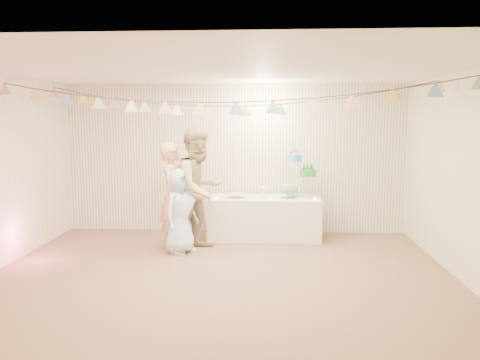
# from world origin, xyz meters

# --- Properties ---
(floor) EXTENTS (6.00, 6.00, 0.00)m
(floor) POSITION_xyz_m (0.00, 0.00, 0.00)
(floor) COLOR brown
(floor) RESTS_ON ground
(ceiling) EXTENTS (6.00, 6.00, 0.00)m
(ceiling) POSITION_xyz_m (0.00, 0.00, 2.60)
(ceiling) COLOR silver
(ceiling) RESTS_ON ground
(back_wall) EXTENTS (6.00, 6.00, 0.00)m
(back_wall) POSITION_xyz_m (0.00, 2.50, 1.30)
(back_wall) COLOR white
(back_wall) RESTS_ON ground
(front_wall) EXTENTS (6.00, 6.00, 0.00)m
(front_wall) POSITION_xyz_m (0.00, -2.50, 1.30)
(front_wall) COLOR white
(front_wall) RESTS_ON ground
(right_wall) EXTENTS (5.00, 5.00, 0.00)m
(right_wall) POSITION_xyz_m (3.00, 0.00, 1.30)
(right_wall) COLOR white
(right_wall) RESTS_ON ground
(table) EXTENTS (1.86, 0.74, 0.70)m
(table) POSITION_xyz_m (0.54, 2.02, 0.35)
(table) COLOR silver
(table) RESTS_ON floor
(cake_stand) EXTENTS (0.67, 0.39, 0.75)m
(cake_stand) POSITION_xyz_m (1.09, 2.07, 1.12)
(cake_stand) COLOR silver
(cake_stand) RESTS_ON table
(cake_bottom) EXTENTS (0.31, 0.31, 0.15)m
(cake_bottom) POSITION_xyz_m (0.94, 2.01, 0.84)
(cake_bottom) COLOR teal
(cake_bottom) RESTS_ON cake_stand
(cake_middle) EXTENTS (0.27, 0.27, 0.22)m
(cake_middle) POSITION_xyz_m (1.27, 2.16, 1.11)
(cake_middle) COLOR green
(cake_middle) RESTS_ON cake_stand
(cake_top_tier) EXTENTS (0.25, 0.25, 0.19)m
(cake_top_tier) POSITION_xyz_m (1.03, 2.04, 1.38)
(cake_top_tier) COLOR #45A2DB
(cake_top_tier) RESTS_ON cake_stand
(platter) EXTENTS (0.30, 0.30, 0.02)m
(platter) POSITION_xyz_m (0.07, 1.97, 0.76)
(platter) COLOR white
(platter) RESTS_ON table
(posy) EXTENTS (0.16, 0.16, 0.18)m
(posy) POSITION_xyz_m (0.51, 2.07, 0.84)
(posy) COLOR white
(posy) RESTS_ON table
(person_adult_a) EXTENTS (0.45, 0.64, 1.65)m
(person_adult_a) POSITION_xyz_m (-0.86, 1.33, 0.83)
(person_adult_a) COLOR #EFA37D
(person_adult_a) RESTS_ON floor
(person_adult_b) EXTENTS (1.12, 1.16, 1.89)m
(person_adult_b) POSITION_xyz_m (-0.45, 1.26, 0.94)
(person_adult_b) COLOR tan
(person_adult_b) RESTS_ON floor
(person_child) EXTENTS (0.67, 0.75, 1.28)m
(person_child) POSITION_xyz_m (-0.71, 1.08, 0.64)
(person_child) COLOR #B4E8FF
(person_child) RESTS_ON floor
(bunting_back) EXTENTS (5.60, 1.10, 0.40)m
(bunting_back) POSITION_xyz_m (0.00, 1.10, 2.35)
(bunting_back) COLOR pink
(bunting_back) RESTS_ON ceiling
(bunting_front) EXTENTS (5.60, 0.90, 0.36)m
(bunting_front) POSITION_xyz_m (0.00, -0.20, 2.32)
(bunting_front) COLOR #72A5E5
(bunting_front) RESTS_ON ceiling
(tealight_0) EXTENTS (0.04, 0.04, 0.03)m
(tealight_0) POSITION_xyz_m (-0.26, 1.87, 0.71)
(tealight_0) COLOR #FFD88C
(tealight_0) RESTS_ON table
(tealight_1) EXTENTS (0.04, 0.04, 0.03)m
(tealight_1) POSITION_xyz_m (0.19, 2.20, 0.71)
(tealight_1) COLOR #FFD88C
(tealight_1) RESTS_ON table
(tealight_2) EXTENTS (0.04, 0.04, 0.03)m
(tealight_2) POSITION_xyz_m (0.64, 1.80, 0.71)
(tealight_2) COLOR #FFD88C
(tealight_2) RESTS_ON table
(tealight_3) EXTENTS (0.04, 0.04, 0.03)m
(tealight_3) POSITION_xyz_m (0.89, 2.24, 0.71)
(tealight_3) COLOR #FFD88C
(tealight_3) RESTS_ON table
(tealight_4) EXTENTS (0.04, 0.04, 0.03)m
(tealight_4) POSITION_xyz_m (1.36, 1.84, 0.71)
(tealight_4) COLOR #FFD88C
(tealight_4) RESTS_ON table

